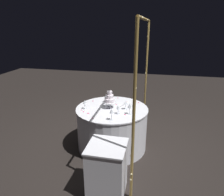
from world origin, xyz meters
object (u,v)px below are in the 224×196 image
object	(u,v)px
main_table	(112,128)
tiered_cake	(110,99)
decorative_arch	(143,69)
wine_glass_0	(130,106)
wine_glass_1	(118,108)
wine_glass_3	(112,111)
cake_knife	(125,104)
wine_glass_2	(126,103)
wine_glass_5	(85,103)
side_table	(107,170)
wine_glass_4	(106,96)

from	to	relation	value
main_table	tiered_cake	distance (m)	0.53
decorative_arch	wine_glass_0	distance (m)	0.61
wine_glass_1	wine_glass_3	bearing A→B (deg)	-11.91
tiered_cake	wine_glass_1	size ratio (longest dim) A/B	2.04
decorative_arch	cake_knife	bearing A→B (deg)	-128.12
wine_glass_2	wine_glass_1	bearing A→B (deg)	-22.61
main_table	decorative_arch	bearing A→B (deg)	90.00
wine_glass_5	wine_glass_1	bearing A→B (deg)	81.76
side_table	wine_glass_1	size ratio (longest dim) A/B	4.88
decorative_arch	tiered_cake	world-z (taller)	decorative_arch
tiered_cake	wine_glass_3	distance (m)	0.48
wine_glass_0	wine_glass_5	xyz separation A→B (m)	(-0.06, -0.76, -0.03)
main_table	wine_glass_0	distance (m)	0.63
wine_glass_1	decorative_arch	bearing A→B (deg)	121.43
main_table	wine_glass_4	size ratio (longest dim) A/B	7.72
wine_glass_0	cake_knife	size ratio (longest dim) A/B	0.64
wine_glass_1	wine_glass_4	bearing A→B (deg)	-145.84
decorative_arch	wine_glass_2	size ratio (longest dim) A/B	15.72
wine_glass_3	wine_glass_5	world-z (taller)	wine_glass_3
wine_glass_0	wine_glass_4	size ratio (longest dim) A/B	1.17
main_table	wine_glass_2	world-z (taller)	wine_glass_2
side_table	tiered_cake	world-z (taller)	tiered_cake
tiered_cake	wine_glass_3	bearing A→B (deg)	16.38
decorative_arch	cake_knife	distance (m)	0.79
wine_glass_0	tiered_cake	bearing A→B (deg)	-118.66
wine_glass_4	wine_glass_5	distance (m)	0.46
decorative_arch	main_table	distance (m)	1.17
wine_glass_1	wine_glass_4	distance (m)	0.54
wine_glass_0	cake_knife	xyz separation A→B (m)	(-0.42, -0.14, -0.13)
wine_glass_2	decorative_arch	bearing A→B (deg)	90.43
cake_knife	wine_glass_5	bearing A→B (deg)	-59.90
side_table	wine_glass_1	xyz separation A→B (m)	(-0.87, -0.03, 0.49)
decorative_arch	wine_glass_0	size ratio (longest dim) A/B	12.38
wine_glass_4	side_table	bearing A→B (deg)	14.15
side_table	wine_glass_3	size ratio (longest dim) A/B	4.00
wine_glass_0	wine_glass_5	distance (m)	0.76
wine_glass_4	cake_knife	distance (m)	0.36
side_table	wine_glass_5	bearing A→B (deg)	-147.59
decorative_arch	cake_knife	xyz separation A→B (m)	(-0.23, -0.30, -0.69)
wine_glass_5	cake_knife	xyz separation A→B (m)	(-0.36, 0.62, -0.11)
decorative_arch	wine_glass_1	distance (m)	0.71
main_table	side_table	distance (m)	1.09
tiered_cake	wine_glass_1	bearing A→B (deg)	40.52
tiered_cake	wine_glass_4	bearing A→B (deg)	-152.94
wine_glass_4	wine_glass_3	bearing A→B (deg)	20.10
main_table	wine_glass_2	xyz separation A→B (m)	(0.00, 0.23, 0.48)
cake_knife	wine_glass_0	bearing A→B (deg)	18.10
wine_glass_2	wine_glass_5	distance (m)	0.68
wine_glass_1	wine_glass_5	world-z (taller)	wine_glass_5
wine_glass_5	cake_knife	distance (m)	0.72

